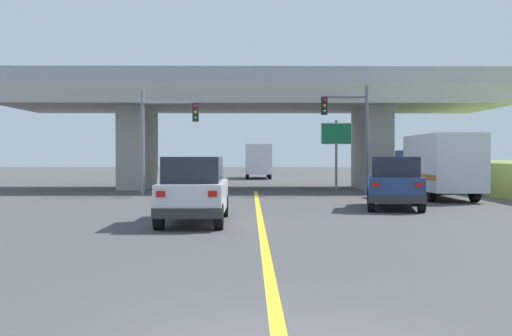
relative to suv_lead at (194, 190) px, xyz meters
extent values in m
plane|color=#424244|center=(2.02, 19.82, -1.01)|extent=(160.00, 160.00, 0.00)
cube|color=#A8A59E|center=(2.02, 19.82, 4.64)|extent=(30.27, 8.40, 1.18)
cube|color=#9A9891|center=(-5.39, 19.82, 1.52)|extent=(1.74, 5.04, 5.07)
cube|color=#9A9891|center=(9.43, 19.82, 1.52)|extent=(1.74, 5.04, 5.07)
cube|color=#9EA0A5|center=(2.02, 15.77, 5.68)|extent=(30.27, 0.20, 0.90)
cube|color=#9EA0A5|center=(2.02, 23.87, 5.68)|extent=(30.27, 0.20, 0.90)
cube|color=yellow|center=(2.02, 2.27, -1.01)|extent=(0.20, 28.72, 0.01)
cube|color=silver|center=(0.00, 0.12, -0.20)|extent=(1.85, 4.69, 0.90)
cube|color=#1E232D|center=(0.00, -0.23, 0.63)|extent=(1.63, 2.58, 0.76)
cube|color=#2D2D30|center=(0.00, -2.18, -0.51)|extent=(1.89, 0.20, 0.28)
cube|color=red|center=(-0.70, -2.25, 0.02)|extent=(0.24, 0.06, 0.16)
cube|color=red|center=(0.70, -2.25, 0.02)|extent=(0.24, 0.06, 0.16)
cylinder|color=black|center=(-0.83, 1.92, -0.65)|extent=(0.26, 0.72, 0.72)
cylinder|color=black|center=(0.83, 1.92, -0.65)|extent=(0.26, 0.72, 0.72)
cylinder|color=black|center=(-0.83, -1.68, -0.65)|extent=(0.26, 0.72, 0.72)
cylinder|color=black|center=(0.83, -1.68, -0.65)|extent=(0.26, 0.72, 0.72)
cube|color=navy|center=(7.34, 5.14, -0.20)|extent=(2.78, 4.76, 0.90)
cube|color=#1E232D|center=(7.28, 4.81, 0.63)|extent=(2.18, 2.74, 0.76)
cube|color=#2D2D30|center=(6.94, 3.00, -0.51)|extent=(2.03, 0.57, 0.28)
cube|color=red|center=(6.19, 3.07, 0.02)|extent=(0.25, 0.10, 0.16)
cube|color=red|center=(7.66, 2.79, 0.02)|extent=(0.25, 0.10, 0.16)
cylinder|color=black|center=(6.78, 6.96, -0.65)|extent=(0.39, 0.76, 0.72)
cylinder|color=black|center=(8.53, 6.63, -0.65)|extent=(0.39, 0.76, 0.72)
cylinder|color=black|center=(6.15, 3.65, -0.65)|extent=(0.39, 0.76, 0.72)
cylinder|color=black|center=(7.91, 3.32, -0.65)|extent=(0.39, 0.76, 0.72)
cube|color=navy|center=(10.78, 13.67, 0.39)|extent=(2.20, 2.00, 1.90)
cube|color=silver|center=(10.78, 9.89, 0.74)|extent=(2.31, 5.55, 2.60)
cube|color=#B26619|center=(10.78, 9.89, 0.09)|extent=(2.33, 5.44, 0.24)
cylinder|color=black|center=(9.78, 13.67, -0.56)|extent=(0.30, 0.90, 0.90)
cylinder|color=black|center=(11.78, 13.67, -0.56)|extent=(0.30, 0.90, 0.90)
cylinder|color=black|center=(9.78, 8.50, -0.56)|extent=(0.30, 0.90, 0.90)
cylinder|color=black|center=(11.78, 8.50, -0.56)|extent=(0.30, 0.90, 0.90)
cylinder|color=#56595E|center=(7.93, 13.71, 1.89)|extent=(0.18, 0.18, 5.80)
cylinder|color=#56595E|center=(6.79, 13.71, 4.20)|extent=(2.27, 0.12, 0.12)
cube|color=black|center=(5.66, 13.71, 3.72)|extent=(0.32, 0.26, 0.96)
sphere|color=red|center=(5.66, 13.56, 4.02)|extent=(0.16, 0.16, 0.16)
sphere|color=gold|center=(5.66, 13.56, 3.72)|extent=(0.16, 0.16, 0.16)
sphere|color=green|center=(5.66, 13.56, 3.42)|extent=(0.16, 0.16, 0.16)
cylinder|color=slate|center=(-3.89, 12.99, 1.72)|extent=(0.18, 0.18, 5.47)
cylinder|color=slate|center=(-2.51, 12.99, 3.79)|extent=(2.76, 0.12, 0.12)
cube|color=#232326|center=(-1.13, 12.99, 3.31)|extent=(0.32, 0.26, 0.96)
sphere|color=red|center=(-1.13, 12.84, 3.61)|extent=(0.16, 0.16, 0.16)
sphere|color=gold|center=(-1.13, 12.84, 3.31)|extent=(0.16, 0.16, 0.16)
sphere|color=green|center=(-1.13, 12.84, 3.01)|extent=(0.16, 0.16, 0.16)
cylinder|color=slate|center=(6.78, 17.02, 1.07)|extent=(0.14, 0.14, 4.16)
cube|color=#197242|center=(6.78, 16.96, 2.36)|extent=(1.74, 0.08, 1.17)
cube|color=white|center=(6.78, 16.95, 2.36)|extent=(1.82, 0.04, 1.25)
cube|color=navy|center=(2.47, 39.73, 0.39)|extent=(2.20, 2.00, 1.90)
cube|color=silver|center=(2.47, 36.31, 0.77)|extent=(2.31, 4.84, 2.66)
cube|color=#197F4C|center=(2.47, 36.31, 0.10)|extent=(2.33, 4.75, 0.24)
cylinder|color=black|center=(1.47, 39.73, -0.56)|extent=(0.30, 0.90, 0.90)
cylinder|color=black|center=(3.47, 39.73, -0.56)|extent=(0.30, 0.90, 0.90)
cylinder|color=black|center=(1.47, 35.10, -0.56)|extent=(0.30, 0.90, 0.90)
cylinder|color=black|center=(3.47, 35.10, -0.56)|extent=(0.30, 0.90, 0.90)
camera|label=1|loc=(1.69, -18.28, 1.02)|focal=42.15mm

